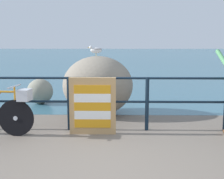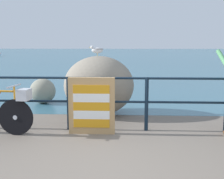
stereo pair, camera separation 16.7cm
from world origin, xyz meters
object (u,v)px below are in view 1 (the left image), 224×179
at_px(folded_deckchair_stack, 93,106).
at_px(seagull, 96,50).
at_px(breakwater_boulder_left, 40,91).
at_px(breakwater_boulder_main, 98,86).

height_order(folded_deckchair_stack, seagull, seagull).
bearing_deg(breakwater_boulder_left, folded_deckchair_stack, -57.98).
relative_size(breakwater_boulder_main, seagull, 4.78).
distance_m(folded_deckchair_stack, seagull, 1.87).
xyz_separation_m(breakwater_boulder_main, seagull, (-0.05, 0.09, 0.82)).
bearing_deg(seagull, breakwater_boulder_main, 111.88).
relative_size(folded_deckchair_stack, seagull, 3.07).
distance_m(breakwater_boulder_main, breakwater_boulder_left, 2.08).
distance_m(folded_deckchair_stack, breakwater_boulder_left, 3.17).
distance_m(breakwater_boulder_left, seagull, 2.28).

